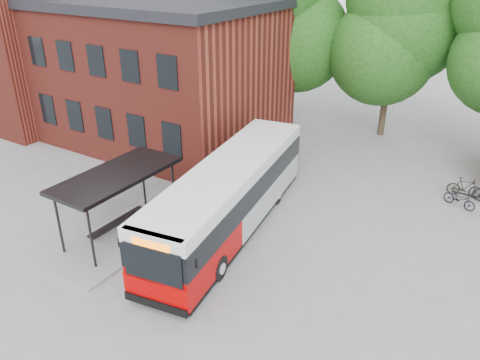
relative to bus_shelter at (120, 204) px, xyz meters
The scene contains 8 objects.
ground 4.83m from the bus_shelter, 12.53° to the left, with size 100.00×100.00×0.00m, color slate.
station_building 13.42m from the bus_shelter, 130.36° to the left, with size 18.40×10.40×8.50m, color maroon, non-canonical shape.
bus_shelter is the anchor object (origin of this frame).
tree_0 17.54m from the bus_shelter, 95.04° to the left, with size 7.92×7.92×11.00m, color #184512, non-canonical shape.
tree_1 19.19m from the bus_shelter, 73.01° to the left, with size 7.92×7.92×10.40m, color #184512, non-canonical shape.
city_bus 4.58m from the bus_shelter, 38.80° to the left, with size 2.54×11.91×3.03m, color #AD0000, non-canonical shape.
bicycle_0 15.53m from the bus_shelter, 41.27° to the left, with size 0.54×1.56×0.82m, color black.
bicycle_1 16.39m from the bus_shelter, 44.57° to the left, with size 0.46×1.63×0.98m, color black.
Camera 1 is at (8.79, -12.67, 10.81)m, focal length 35.00 mm.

